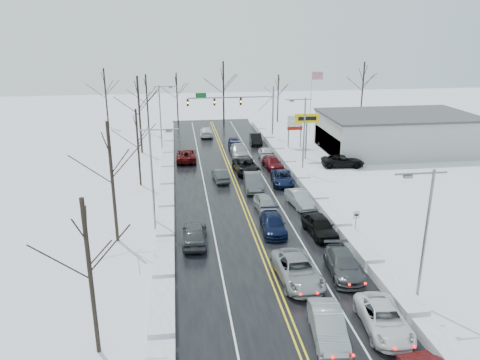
{
  "coord_description": "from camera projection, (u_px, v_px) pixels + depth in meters",
  "views": [
    {
      "loc": [
        -6.23,
        -42.15,
        17.05
      ],
      "look_at": [
        -0.34,
        0.84,
        2.5
      ],
      "focal_mm": 35.0,
      "sensor_mm": 36.0,
      "label": 1
    }
  ],
  "objects": [
    {
      "name": "tree_left_c",
      "position": [
        137.0,
        133.0,
        50.09
      ],
      "size": [
        3.4,
        3.4,
        8.5
      ],
      "color": "#2D231C",
      "rests_on": "ground"
    },
    {
      "name": "ground",
      "position": [
        245.0,
        207.0,
        45.81
      ],
      "size": [
        160.0,
        160.0,
        0.0
      ],
      "primitive_type": "plane",
      "color": "white",
      "rests_on": "ground"
    },
    {
      "name": "queued_car_12",
      "position": [
        319.0,
        235.0,
        39.75
      ],
      "size": [
        2.36,
        5.07,
        1.68
      ],
      "primitive_type": "imported",
      "rotation": [
        0.0,
        0.0,
        0.08
      ],
      "color": "black",
      "rests_on": "ground"
    },
    {
      "name": "streetlight_ne",
      "position": [
        303.0,
        129.0,
        54.59
      ],
      "size": [
        3.2,
        0.25,
        9.0
      ],
      "color": "slate",
      "rests_on": "ground"
    },
    {
      "name": "queued_car_11",
      "position": [
        343.0,
        274.0,
        33.49
      ],
      "size": [
        2.63,
        5.43,
        1.52
      ],
      "primitive_type": "imported",
      "rotation": [
        0.0,
        0.0,
        -0.1
      ],
      "color": "#414447",
      "rests_on": "ground"
    },
    {
      "name": "oncoming_car_1",
      "position": [
        186.0,
        161.0,
        61.16
      ],
      "size": [
        2.65,
        5.55,
        1.53
      ],
      "primitive_type": "imported",
      "rotation": [
        0.0,
        0.0,
        3.12
      ],
      "color": "#4A090B",
      "rests_on": "ground"
    },
    {
      "name": "tires_plus_sign",
      "position": [
        307.0,
        121.0,
        60.6
      ],
      "size": [
        3.2,
        0.34,
        6.0
      ],
      "color": "slate",
      "rests_on": "ground"
    },
    {
      "name": "queued_car_13",
      "position": [
        299.0,
        206.0,
        46.07
      ],
      "size": [
        2.13,
        4.66,
        1.48
      ],
      "primitive_type": "imported",
      "rotation": [
        0.0,
        0.0,
        0.13
      ],
      "color": "#979A9E",
      "rests_on": "ground"
    },
    {
      "name": "tree_left_d",
      "position": [
        139.0,
        100.0,
        62.7
      ],
      "size": [
        4.2,
        4.2,
        10.5
      ],
      "color": "#2D231C",
      "rests_on": "ground"
    },
    {
      "name": "queued_car_8",
      "position": [
        234.0,
        148.0,
        67.4
      ],
      "size": [
        2.05,
        4.48,
        1.49
      ],
      "primitive_type": "imported",
      "rotation": [
        0.0,
        0.0,
        -0.07
      ],
      "color": "black",
      "rests_on": "ground"
    },
    {
      "name": "parked_car_0",
      "position": [
        342.0,
        166.0,
        58.69
      ],
      "size": [
        5.54,
        3.01,
        1.47
      ],
      "primitive_type": "imported",
      "rotation": [
        0.0,
        0.0,
        1.46
      ],
      "color": "black",
      "rests_on": "ground"
    },
    {
      "name": "parked_car_1",
      "position": [
        348.0,
        155.0,
        63.85
      ],
      "size": [
        2.52,
        5.53,
        1.57
      ],
      "primitive_type": "imported",
      "rotation": [
        0.0,
        0.0,
        0.06
      ],
      "color": "black",
      "rests_on": "ground"
    },
    {
      "name": "queued_car_16",
      "position": [
        266.0,
        160.0,
        61.51
      ],
      "size": [
        2.0,
        4.57,
        1.53
      ],
      "primitive_type": "imported",
      "rotation": [
        0.0,
        0.0,
        -0.04
      ],
      "color": "silver",
      "rests_on": "ground"
    },
    {
      "name": "traffic_signal_mast",
      "position": [
        240.0,
        104.0,
        70.81
      ],
      "size": [
        13.28,
        0.39,
        8.0
      ],
      "color": "slate",
      "rests_on": "ground"
    },
    {
      "name": "flagpole",
      "position": [
        312.0,
        97.0,
        74.06
      ],
      "size": [
        1.87,
        1.2,
        10.0
      ],
      "color": "silver",
      "rests_on": "ground"
    },
    {
      "name": "tree_far_a",
      "position": [
        105.0,
        86.0,
        78.85
      ],
      "size": [
        4.0,
        4.0,
        10.0
      ],
      "color": "#2D231C",
      "rests_on": "ground"
    },
    {
      "name": "queued_car_10",
      "position": [
        383.0,
        329.0,
        27.43
      ],
      "size": [
        2.82,
        5.38,
        1.45
      ],
      "primitive_type": "imported",
      "rotation": [
        0.0,
        0.0,
        -0.08
      ],
      "color": "white",
      "rests_on": "ground"
    },
    {
      "name": "tree_far_d",
      "position": [
        278.0,
        89.0,
        83.51
      ],
      "size": [
        3.4,
        3.4,
        8.5
      ],
      "color": "#2D231C",
      "rests_on": "ground"
    },
    {
      "name": "tree_left_b",
      "position": [
        110.0,
        159.0,
        36.48
      ],
      "size": [
        4.0,
        4.0,
        10.0
      ],
      "color": "#2D231C",
      "rests_on": "ground"
    },
    {
      "name": "streetlight_sw",
      "position": [
        154.0,
        171.0,
        39.3
      ],
      "size": [
        3.2,
        0.25,
        9.0
      ],
      "color": "slate",
      "rests_on": "ground"
    },
    {
      "name": "tree_left_e",
      "position": [
        147.0,
        93.0,
        74.25
      ],
      "size": [
        3.8,
        3.8,
        9.5
      ],
      "color": "#2D231C",
      "rests_on": "ground"
    },
    {
      "name": "streetlight_se",
      "position": [
        423.0,
        228.0,
        28.28
      ],
      "size": [
        3.2,
        0.25,
        9.0
      ],
      "color": "slate",
      "rests_on": "ground"
    },
    {
      "name": "queued_car_5",
      "position": [
        253.0,
        189.0,
        50.71
      ],
      "size": [
        2.12,
        5.27,
        1.7
      ],
      "primitive_type": "imported",
      "rotation": [
        0.0,
        0.0,
        -0.06
      ],
      "color": "#46484B",
      "rests_on": "ground"
    },
    {
      "name": "queued_car_7",
      "position": [
        239.0,
        156.0,
        63.26
      ],
      "size": [
        2.31,
        5.44,
        1.57
      ],
      "primitive_type": "imported",
      "rotation": [
        0.0,
        0.0,
        -0.02
      ],
      "color": "#999BA0",
      "rests_on": "ground"
    },
    {
      "name": "oncoming_car_2",
      "position": [
        207.0,
        136.0,
        74.46
      ],
      "size": [
        2.37,
        5.12,
        1.45
      ],
      "primitive_type": "imported",
      "rotation": [
        0.0,
        0.0,
        3.07
      ],
      "color": "silver",
      "rests_on": "ground"
    },
    {
      "name": "oncoming_car_0",
      "position": [
        220.0,
        181.0,
        53.37
      ],
      "size": [
        1.85,
        4.31,
        1.38
      ],
      "primitive_type": "imported",
      "rotation": [
        0.0,
        0.0,
        3.24
      ],
      "color": "#393B3E",
      "rests_on": "ground"
    },
    {
      "name": "tree_far_b",
      "position": [
        177.0,
        88.0,
        81.55
      ],
      "size": [
        3.6,
        3.6,
        9.0
      ],
      "color": "#2D231C",
      "rests_on": "ground"
    },
    {
      "name": "queued_car_2",
      "position": [
        297.0,
        280.0,
        32.69
      ],
      "size": [
        2.98,
        5.99,
        1.63
      ],
      "primitive_type": "imported",
      "rotation": [
        0.0,
        0.0,
        0.05
      ],
      "color": "#93969A",
      "rests_on": "ground"
    },
    {
      "name": "tree_far_c",
      "position": [
        223.0,
        81.0,
        80.26
      ],
      "size": [
        4.4,
        4.4,
        11.0
      ],
      "color": "#2D231C",
      "rests_on": "ground"
    },
    {
      "name": "snow_bank_right",
      "position": [
        314.0,
        196.0,
        48.67
      ],
      "size": [
        1.52,
        72.0,
        0.77
      ],
      "primitive_type": "cube",
      "color": "white",
      "rests_on": "ground"
    },
    {
      "name": "queued_car_17",
      "position": [
        256.0,
        144.0,
        69.63
      ],
      "size": [
        1.99,
        4.83,
        1.56
      ],
      "primitive_type": "imported",
      "rotation": [
        0.0,
        0.0,
        -0.07
      ],
      "color": "black",
      "rests_on": "ground"
    },
    {
      "name": "queued_car_4",
      "position": [
        265.0,
        211.0,
        44.69
      ],
      "size": [
        1.96,
        4.42,
        1.48
      ],
      "primitive_type": "imported",
      "rotation": [
        0.0,
        0.0,
        0.05
      ],
      "color": "#989B9F",
      "rests_on": "ground"
    },
    {
      "name": "tree_left_a",
      "position": [
        87.0,
        248.0,
        23.61
      ],
      "size": [
        3.6,
        3.6,
        9.0
      ],
      "color": "#2D231C",
      "rests_on": "ground"
    },
    {
      "name": "snow_bank_left",
      "position": [
        167.0,
        203.0,
        46.71
      ],
      "size": [
        1.52,
        72.0,
        0.77
      ],
      "primitive_type": "cube",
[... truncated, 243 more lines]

